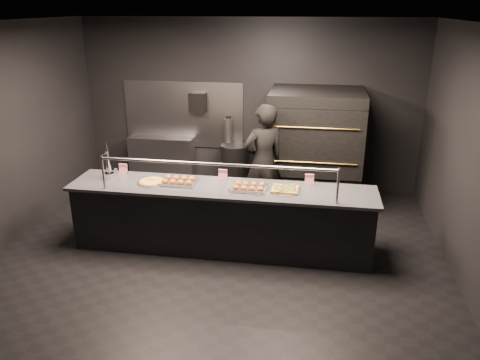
{
  "coord_description": "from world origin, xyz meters",
  "views": [
    {
      "loc": [
        1.19,
        -5.66,
        3.2
      ],
      "look_at": [
        0.22,
        0.2,
        0.96
      ],
      "focal_mm": 35.0,
      "sensor_mm": 36.0,
      "label": 1
    }
  ],
  "objects_px": {
    "trash_bin": "(235,167)",
    "prep_shelf": "(162,160)",
    "beer_tap": "(108,168)",
    "square_pizza": "(285,189)",
    "service_counter": "(221,218)",
    "worker": "(263,162)",
    "towel_dispenser": "(198,103)",
    "slider_tray_b": "(249,187)",
    "slider_tray_a": "(178,181)",
    "round_pizza": "(152,182)",
    "fire_extinguisher": "(228,130)",
    "pizza_oven": "(315,147)"
  },
  "relations": [
    {
      "from": "fire_extinguisher",
      "to": "trash_bin",
      "type": "relative_size",
      "value": 0.59
    },
    {
      "from": "slider_tray_a",
      "to": "pizza_oven",
      "type": "bearing_deg",
      "value": 45.74
    },
    {
      "from": "prep_shelf",
      "to": "towel_dispenser",
      "type": "distance_m",
      "value": 1.31
    },
    {
      "from": "service_counter",
      "to": "round_pizza",
      "type": "relative_size",
      "value": 10.01
    },
    {
      "from": "square_pizza",
      "to": "pizza_oven",
      "type": "bearing_deg",
      "value": 79.56
    },
    {
      "from": "prep_shelf",
      "to": "square_pizza",
      "type": "distance_m",
      "value": 3.41
    },
    {
      "from": "service_counter",
      "to": "worker",
      "type": "height_order",
      "value": "worker"
    },
    {
      "from": "beer_tap",
      "to": "worker",
      "type": "xyz_separation_m",
      "value": [
        2.03,
        1.08,
        -0.16
      ]
    },
    {
      "from": "square_pizza",
      "to": "trash_bin",
      "type": "relative_size",
      "value": 0.5
    },
    {
      "from": "prep_shelf",
      "to": "slider_tray_a",
      "type": "xyz_separation_m",
      "value": [
        1.0,
        -2.27,
        0.5
      ]
    },
    {
      "from": "fire_extinguisher",
      "to": "worker",
      "type": "xyz_separation_m",
      "value": [
        0.78,
        -1.26,
        -0.15
      ]
    },
    {
      "from": "service_counter",
      "to": "worker",
      "type": "bearing_deg",
      "value": 69.31
    },
    {
      "from": "service_counter",
      "to": "towel_dispenser",
      "type": "xyz_separation_m",
      "value": [
        -0.9,
        2.39,
        1.09
      ]
    },
    {
      "from": "prep_shelf",
      "to": "fire_extinguisher",
      "type": "xyz_separation_m",
      "value": [
        1.25,
        0.08,
        0.61
      ]
    },
    {
      "from": "round_pizza",
      "to": "worker",
      "type": "height_order",
      "value": "worker"
    },
    {
      "from": "pizza_oven",
      "to": "service_counter",
      "type": "bearing_deg",
      "value": -122.27
    },
    {
      "from": "square_pizza",
      "to": "worker",
      "type": "distance_m",
      "value": 1.22
    },
    {
      "from": "trash_bin",
      "to": "prep_shelf",
      "type": "bearing_deg",
      "value": 175.91
    },
    {
      "from": "trash_bin",
      "to": "towel_dispenser",
      "type": "bearing_deg",
      "value": 166.35
    },
    {
      "from": "beer_tap",
      "to": "worker",
      "type": "height_order",
      "value": "worker"
    },
    {
      "from": "slider_tray_a",
      "to": "square_pizza",
      "type": "height_order",
      "value": "slider_tray_a"
    },
    {
      "from": "service_counter",
      "to": "worker",
      "type": "distance_m",
      "value": 1.3
    },
    {
      "from": "towel_dispenser",
      "to": "slider_tray_a",
      "type": "xyz_separation_m",
      "value": [
        0.3,
        -2.34,
        -0.6
      ]
    },
    {
      "from": "service_counter",
      "to": "beer_tap",
      "type": "distance_m",
      "value": 1.71
    },
    {
      "from": "prep_shelf",
      "to": "towel_dispenser",
      "type": "relative_size",
      "value": 3.43
    },
    {
      "from": "slider_tray_a",
      "to": "square_pizza",
      "type": "xyz_separation_m",
      "value": [
        1.45,
        -0.05,
        -0.01
      ]
    },
    {
      "from": "slider_tray_a",
      "to": "towel_dispenser",
      "type": "bearing_deg",
      "value": 97.31
    },
    {
      "from": "beer_tap",
      "to": "square_pizza",
      "type": "relative_size",
      "value": 1.26
    },
    {
      "from": "fire_extinguisher",
      "to": "slider_tray_a",
      "type": "height_order",
      "value": "fire_extinguisher"
    },
    {
      "from": "service_counter",
      "to": "square_pizza",
      "type": "bearing_deg",
      "value": 0.1
    },
    {
      "from": "beer_tap",
      "to": "trash_bin",
      "type": "xyz_separation_m",
      "value": [
        1.4,
        2.15,
        -0.65
      ]
    },
    {
      "from": "fire_extinguisher",
      "to": "service_counter",
      "type": "bearing_deg",
      "value": -81.7
    },
    {
      "from": "round_pizza",
      "to": "square_pizza",
      "type": "bearing_deg",
      "value": 0.3
    },
    {
      "from": "trash_bin",
      "to": "service_counter",
      "type": "bearing_deg",
      "value": -84.85
    },
    {
      "from": "service_counter",
      "to": "square_pizza",
      "type": "relative_size",
      "value": 9.56
    },
    {
      "from": "prep_shelf",
      "to": "square_pizza",
      "type": "height_order",
      "value": "square_pizza"
    },
    {
      "from": "service_counter",
      "to": "square_pizza",
      "type": "distance_m",
      "value": 0.97
    },
    {
      "from": "square_pizza",
      "to": "slider_tray_a",
      "type": "bearing_deg",
      "value": 177.96
    },
    {
      "from": "pizza_oven",
      "to": "fire_extinguisher",
      "type": "xyz_separation_m",
      "value": [
        -1.55,
        0.5,
        0.09
      ]
    },
    {
      "from": "towel_dispenser",
      "to": "slider_tray_b",
      "type": "distance_m",
      "value": 2.79
    },
    {
      "from": "prep_shelf",
      "to": "worker",
      "type": "relative_size",
      "value": 0.66
    },
    {
      "from": "square_pizza",
      "to": "beer_tap",
      "type": "bearing_deg",
      "value": 178.47
    },
    {
      "from": "towel_dispenser",
      "to": "trash_bin",
      "type": "bearing_deg",
      "value": -13.65
    },
    {
      "from": "slider_tray_a",
      "to": "trash_bin",
      "type": "xyz_separation_m",
      "value": [
        0.4,
        2.17,
        -0.53
      ]
    },
    {
      "from": "beer_tap",
      "to": "slider_tray_b",
      "type": "xyz_separation_m",
      "value": [
        1.98,
        -0.08,
        -0.13
      ]
    },
    {
      "from": "trash_bin",
      "to": "round_pizza",
      "type": "bearing_deg",
      "value": -108.6
    },
    {
      "from": "service_counter",
      "to": "fire_extinguisher",
      "type": "bearing_deg",
      "value": 98.3
    },
    {
      "from": "service_counter",
      "to": "slider_tray_b",
      "type": "bearing_deg",
      "value": -2.27
    },
    {
      "from": "pizza_oven",
      "to": "beer_tap",
      "type": "bearing_deg",
      "value": -146.79
    },
    {
      "from": "pizza_oven",
      "to": "prep_shelf",
      "type": "height_order",
      "value": "pizza_oven"
    }
  ]
}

